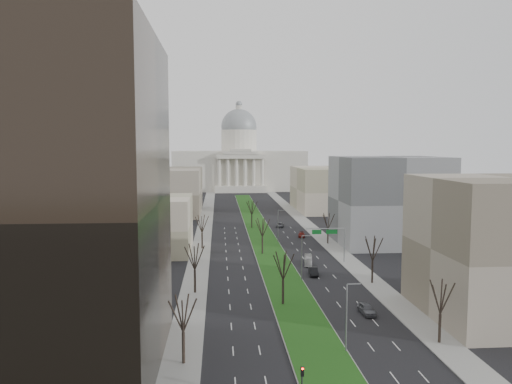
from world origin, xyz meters
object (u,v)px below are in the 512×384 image
car_black (313,272)px  box_van (308,260)px  car_grey_far (280,225)px  car_red (302,235)px  car_grey_near (367,309)px

car_black → box_van: 9.70m
car_black → car_grey_far: size_ratio=0.93×
car_black → car_grey_far: car_black is taller
car_red → box_van: box_van is taller
car_grey_near → car_black: bearing=95.7°
car_black → car_grey_near: bearing=-75.9°
car_black → car_red: (4.88, 43.97, -0.14)m
car_black → car_red: 44.24m
car_red → box_van: 34.56m
car_grey_far → box_van: size_ratio=0.75×
car_grey_near → box_van: box_van is taller
car_black → car_red: bearing=88.5°
car_grey_far → box_van: box_van is taller
car_red → car_grey_far: bearing=112.0°
car_black → box_van: box_van is taller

